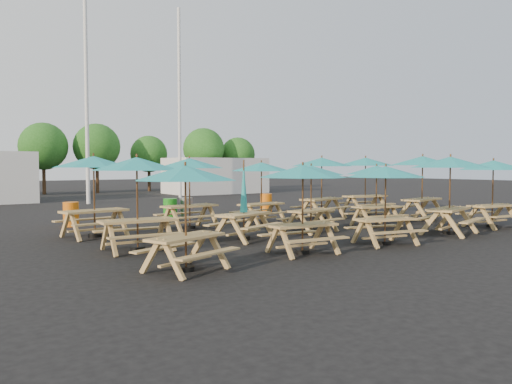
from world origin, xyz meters
TOP-DOWN VIEW (x-y plane):
  - ground at (0.00, 0.00)m, footprint 120.00×120.00m
  - picnic_unit_0 at (-5.86, -4.27)m, footprint 2.51×2.51m
  - picnic_unit_1 at (-5.70, -1.55)m, footprint 2.37×2.37m
  - picnic_unit_2 at (-5.79, 1.34)m, footprint 2.53×2.53m
  - picnic_unit_3 at (-2.78, -4.15)m, footprint 2.23×2.23m
  - picnic_unit_4 at (-2.66, -1.59)m, footprint 2.11×1.97m
  - picnic_unit_5 at (-2.69, 1.43)m, footprint 2.39×2.39m
  - picnic_unit_6 at (-0.17, -4.39)m, footprint 2.38×2.38m
  - picnic_unit_7 at (-0.07, -1.46)m, footprint 2.25×2.25m
  - picnic_unit_8 at (-0.05, 1.11)m, footprint 2.39×2.39m
  - picnic_unit_9 at (2.91, -4.24)m, footprint 2.77×2.77m
  - picnic_unit_10 at (2.68, -1.67)m, footprint 2.33×2.33m
  - picnic_unit_11 at (2.81, 1.11)m, footprint 2.69×2.69m
  - picnic_unit_12 at (5.53, -4.12)m, footprint 2.37×2.37m
  - picnic_unit_13 at (5.56, -1.39)m, footprint 2.73×2.73m
  - picnic_unit_14 at (5.47, 1.30)m, footprint 2.57×2.57m
  - waste_bin_0 at (-5.61, 4.31)m, footprint 0.51×0.51m
  - waste_bin_1 at (-2.11, 4.02)m, footprint 0.51×0.51m
  - waste_bin_2 at (-1.43, 4.07)m, footprint 0.51×0.51m
  - waste_bin_3 at (2.73, 4.50)m, footprint 0.51×0.51m
  - mast_0 at (-2.00, 14.00)m, footprint 0.20×0.20m
  - mast_1 at (4.50, 16.00)m, footprint 0.20×0.20m
  - event_tent_1 at (9.00, 19.00)m, footprint 7.00×4.00m
  - tree_3 at (-1.75, 24.72)m, footprint 3.36×3.36m
  - tree_4 at (1.90, 24.26)m, footprint 3.41×3.41m
  - tree_5 at (6.22, 24.67)m, footprint 2.94×2.94m
  - tree_6 at (10.23, 22.90)m, footprint 3.38×3.38m
  - tree_7 at (13.63, 22.92)m, footprint 2.95×2.95m

SIDE VIEW (x-z plane):
  - ground at x=0.00m, z-range 0.00..0.00m
  - waste_bin_0 at x=-5.61m, z-range 0.00..0.82m
  - waste_bin_1 at x=-2.11m, z-range 0.00..0.82m
  - waste_bin_2 at x=-1.43m, z-range 0.00..0.82m
  - waste_bin_3 at x=2.73m, z-range 0.00..0.82m
  - picnic_unit_4 at x=-2.66m, z-range -0.20..1.99m
  - event_tent_1 at x=9.00m, z-range 0.00..2.60m
  - picnic_unit_6 at x=-0.17m, z-range 0.76..2.79m
  - picnic_unit_10 at x=2.68m, z-range 0.76..2.81m
  - picnic_unit_7 at x=-0.07m, z-range 0.76..2.81m
  - picnic_unit_0 at x=-5.86m, z-range 0.76..2.82m
  - picnic_unit_3 at x=-2.78m, z-range 0.77..2.83m
  - picnic_unit_8 at x=-0.05m, z-range 0.81..2.97m
  - picnic_unit_12 at x=5.53m, z-range 0.83..3.05m
  - picnic_unit_1 at x=-5.70m, z-range 0.84..3.09m
  - picnic_unit_5 at x=-2.69m, z-range 0.85..3.15m
  - picnic_unit_9 at x=2.91m, z-range 0.86..3.18m
  - picnic_unit_2 at x=-5.79m, z-range 0.87..3.19m
  - picnic_unit_11 at x=2.81m, z-range 0.88..3.24m
  - picnic_unit_14 at x=5.47m, z-range 0.89..3.28m
  - picnic_unit_13 at x=5.56m, z-range 0.90..3.31m
  - tree_5 at x=6.22m, z-range 0.75..5.20m
  - tree_7 at x=13.63m, z-range 0.75..5.23m
  - tree_3 at x=-1.75m, z-range 0.86..5.95m
  - tree_6 at x=10.23m, z-range 0.86..5.99m
  - tree_4 at x=1.90m, z-range 0.87..6.04m
  - mast_0 at x=-2.00m, z-range 0.00..12.00m
  - mast_1 at x=4.50m, z-range 0.00..12.00m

